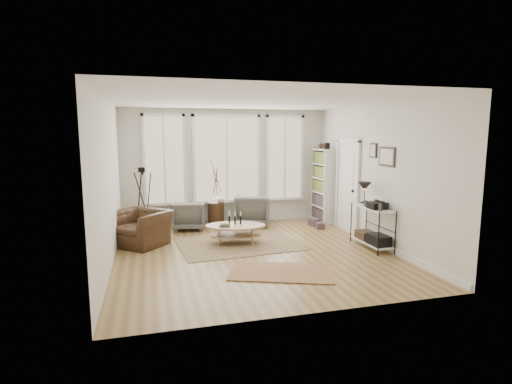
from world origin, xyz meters
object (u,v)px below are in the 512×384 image
object	(u,v)px
armchair_right	(252,210)
side_table	(216,194)
bookcase	(323,185)
coffee_table	(235,229)
accent_chair	(140,228)
low_shelf	(372,223)
armchair_left	(189,215)

from	to	relation	value
armchair_right	side_table	xyz separation A→B (m)	(-0.89, 0.16, 0.41)
bookcase	side_table	xyz separation A→B (m)	(-2.77, 0.22, -0.15)
bookcase	coffee_table	xyz separation A→B (m)	(-2.65, -1.49, -0.65)
coffee_table	accent_chair	bearing A→B (deg)	167.53
low_shelf	bookcase	bearing A→B (deg)	88.72
bookcase	armchair_left	distance (m)	3.52
low_shelf	accent_chair	bearing A→B (deg)	162.10
armchair_right	armchair_left	bearing A→B (deg)	18.51
coffee_table	armchair_right	distance (m)	1.73
armchair_left	accent_chair	world-z (taller)	accent_chair
low_shelf	armchair_left	bearing A→B (deg)	143.09
low_shelf	armchair_right	size ratio (longest dim) A/B	1.52
armchair_right	accent_chair	size ratio (longest dim) A/B	0.79
bookcase	side_table	distance (m)	2.79
low_shelf	coffee_table	bearing A→B (deg)	158.26
coffee_table	armchair_right	xyz separation A→B (m)	(0.77, 1.55, 0.08)
accent_chair	armchair_left	bearing A→B (deg)	86.22
low_shelf	coffee_table	size ratio (longest dim) A/B	0.94
bookcase	armchair_right	world-z (taller)	bookcase
bookcase	coffee_table	size ratio (longest dim) A/B	1.49
low_shelf	armchair_left	distance (m)	4.27
coffee_table	accent_chair	xyz separation A→B (m)	(-1.93, 0.43, 0.05)
low_shelf	side_table	size ratio (longest dim) A/B	0.78
armchair_right	accent_chair	xyz separation A→B (m)	(-2.70, -1.12, -0.04)
coffee_table	armchair_right	world-z (taller)	armchair_right
side_table	accent_chair	xyz separation A→B (m)	(-1.81, -1.28, -0.45)
armchair_right	accent_chair	world-z (taller)	armchair_right
coffee_table	armchair_right	bearing A→B (deg)	63.56
low_shelf	side_table	bearing A→B (deg)	134.71
low_shelf	accent_chair	distance (m)	4.76
low_shelf	armchair_right	bearing A→B (deg)	125.26
coffee_table	low_shelf	bearing A→B (deg)	-21.74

